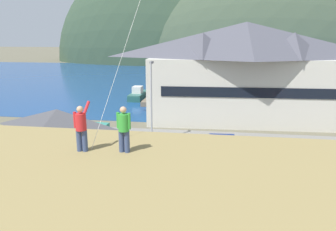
{
  "coord_description": "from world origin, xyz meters",
  "views": [
    {
      "loc": [
        3.39,
        -18.12,
        9.97
      ],
      "look_at": [
        -0.67,
        9.0,
        3.18
      ],
      "focal_mm": 33.95,
      "sensor_mm": 36.0,
      "label": 1
    }
  ],
  "objects": [
    {
      "name": "far_hill_east_peak",
      "position": [
        29.81,
        108.87,
        0.0
      ],
      "size": [
        113.12,
        61.24,
        75.91
      ],
      "primitive_type": "ellipsoid",
      "color": "#3D4C38",
      "rests_on": "ground"
    },
    {
      "name": "person_kite_flyer",
      "position": [
        -1.47,
        -7.41,
        6.74
      ],
      "size": [
        0.51,
        0.66,
        1.86
      ],
      "color": "#384770",
      "rests_on": "grassy_hill_foreground"
    },
    {
      "name": "parked_car_mid_row_near",
      "position": [
        5.78,
        -0.54,
        1.06
      ],
      "size": [
        4.26,
        2.16,
        1.82
      ],
      "color": "#236633",
      "rests_on": "parking_lot_pad"
    },
    {
      "name": "harbor_lodge",
      "position": [
        6.78,
        20.75,
        6.22
      ],
      "size": [
        24.04,
        10.98,
        11.7
      ],
      "color": "beige",
      "rests_on": "ground"
    },
    {
      "name": "storage_shed_near_lot",
      "position": [
        -8.86,
        4.59,
        2.32
      ],
      "size": [
        7.88,
        4.97,
        4.47
      ],
      "color": "#338475",
      "rests_on": "ground"
    },
    {
      "name": "parked_car_lone_by_shed",
      "position": [
        -4.72,
        -0.42,
        1.06
      ],
      "size": [
        4.33,
        2.31,
        1.82
      ],
      "color": "black",
      "rests_on": "parking_lot_pad"
    },
    {
      "name": "parked_car_mid_row_center",
      "position": [
        4.24,
        7.54,
        1.06
      ],
      "size": [
        4.31,
        2.28,
        1.82
      ],
      "color": "navy",
      "rests_on": "parking_lot_pad"
    },
    {
      "name": "parked_car_front_row_red",
      "position": [
        9.52,
        6.65,
        1.06
      ],
      "size": [
        4.34,
        2.34,
        1.82
      ],
      "color": "navy",
      "rests_on": "parking_lot_pad"
    },
    {
      "name": "moored_boat_wharfside",
      "position": [
        -9.16,
        32.4,
        0.72
      ],
      "size": [
        2.12,
        6.52,
        2.16
      ],
      "color": "#23564C",
      "rests_on": "ground"
    },
    {
      "name": "parking_lot_pad",
      "position": [
        0.0,
        5.0,
        0.05
      ],
      "size": [
        40.0,
        20.0,
        0.1
      ],
      "primitive_type": "cube",
      "color": "gray",
      "rests_on": "ground"
    },
    {
      "name": "parking_light_pole",
      "position": [
        -2.48,
        10.55,
        4.5
      ],
      "size": [
        0.24,
        0.78,
        7.71
      ],
      "color": "#ADADB2",
      "rests_on": "parking_lot_pad"
    },
    {
      "name": "wharf_dock",
      "position": [
        -5.78,
        33.08,
        0.35
      ],
      "size": [
        3.2,
        13.44,
        0.7
      ],
      "color": "#70604C",
      "rests_on": "ground"
    },
    {
      "name": "ground_plane",
      "position": [
        0.0,
        0.0,
        0.0
      ],
      "size": [
        600.0,
        600.0,
        0.0
      ],
      "primitive_type": "plane",
      "color": "#66604C"
    },
    {
      "name": "bay_water",
      "position": [
        0.0,
        60.0,
        0.01
      ],
      "size": [
        360.0,
        84.0,
        0.03
      ],
      "primitive_type": "cube",
      "color": "navy",
      "rests_on": "ground"
    },
    {
      "name": "parked_car_front_row_silver",
      "position": [
        -1.83,
        6.06,
        1.06
      ],
      "size": [
        4.32,
        2.29,
        1.82
      ],
      "color": "silver",
      "rests_on": "parking_lot_pad"
    },
    {
      "name": "person_companion",
      "position": [
        0.12,
        -7.28,
        6.72
      ],
      "size": [
        0.55,
        0.4,
        1.74
      ],
      "color": "#384770",
      "rests_on": "grassy_hill_foreground"
    },
    {
      "name": "far_hill_west_ridge",
      "position": [
        -16.74,
        121.25,
        0.0
      ],
      "size": [
        98.74,
        58.37,
        89.49
      ],
      "primitive_type": "ellipsoid",
      "color": "#334733",
      "rests_on": "ground"
    },
    {
      "name": "parked_car_front_row_end",
      "position": [
        0.77,
        -0.26,
        1.06
      ],
      "size": [
        4.24,
        2.14,
        1.82
      ],
      "color": "#B28923",
      "rests_on": "parking_lot_pad"
    }
  ]
}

